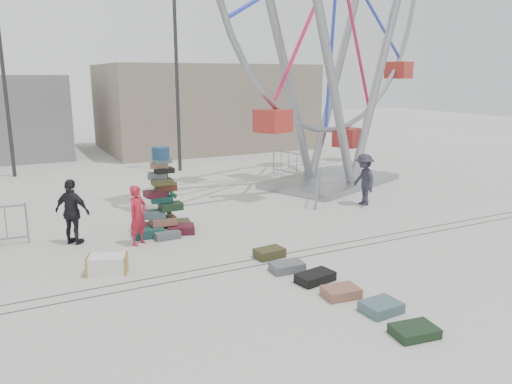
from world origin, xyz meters
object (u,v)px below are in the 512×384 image
barricade_wheel_back (289,164)px  pedestrian_green (164,198)px  suitcase_tower (162,210)px  pedestrian_grey (364,180)px  steamer_trunk (107,265)px  barricade_wheel_front (318,187)px  lamp_post_left (6,73)px  pedestrian_black (72,212)px  lamp_post_right (179,73)px  pedestrian_red (138,215)px

barricade_wheel_back → pedestrian_green: pedestrian_green is taller
suitcase_tower → barricade_wheel_back: (7.41, 5.53, -0.14)m
barricade_wheel_back → pedestrian_grey: bearing=-16.4°
steamer_trunk → barricade_wheel_front: barricade_wheel_front is taller
lamp_post_left → suitcase_tower: bearing=-72.8°
pedestrian_black → barricade_wheel_front: bearing=-130.4°
lamp_post_right → barricade_wheel_front: 9.22m
suitcase_tower → steamer_trunk: (-1.99, -2.29, -0.49)m
barricade_wheel_front → steamer_trunk: bearing=149.6°
lamp_post_right → pedestrian_grey: 10.30m
barricade_wheel_back → pedestrian_green: (-7.18, -4.96, 0.33)m
lamp_post_left → pedestrian_red: (2.54, -11.60, -3.68)m
barricade_wheel_back → pedestrian_green: 8.74m
suitcase_tower → barricade_wheel_front: size_ratio=1.24×
lamp_post_right → suitcase_tower: lamp_post_right is taller
barricade_wheel_front → pedestrian_grey: bearing=-91.2°
suitcase_tower → barricade_wheel_front: suitcase_tower is taller
lamp_post_right → pedestrian_red: lamp_post_right is taller
suitcase_tower → pedestrian_black: bearing=-176.8°
steamer_trunk → barricade_wheel_back: 12.24m
pedestrian_green → pedestrian_grey: size_ratio=0.98×
barricade_wheel_front → pedestrian_red: bearing=140.5°
lamp_post_left → pedestrian_grey: lamp_post_left is taller
pedestrian_black → suitcase_tower: bearing=-139.7°
steamer_trunk → lamp_post_right: bearing=82.6°
steamer_trunk → pedestrian_black: pedestrian_black is taller
lamp_post_right → barricade_wheel_front: lamp_post_right is taller
pedestrian_red → steamer_trunk: bearing=-158.8°
pedestrian_grey → suitcase_tower: bearing=-80.4°
suitcase_tower → pedestrian_red: (-0.86, -0.65, 0.11)m
barricade_wheel_back → pedestrian_green: bearing=-68.5°
barricade_wheel_front → pedestrian_black: 8.30m
lamp_post_left → steamer_trunk: lamp_post_left is taller
pedestrian_red → pedestrian_green: 1.63m
suitcase_tower → pedestrian_grey: bearing=6.9°
lamp_post_right → barricade_wheel_front: (2.28, -8.03, -3.93)m
barricade_wheel_front → barricade_wheel_back: 4.85m
pedestrian_red → pedestrian_green: pedestrian_green is taller
steamer_trunk → pedestrian_red: bearing=74.4°
lamp_post_left → suitcase_tower: 12.08m
steamer_trunk → pedestrian_grey: bearing=33.0°
pedestrian_green → pedestrian_black: pedestrian_black is taller
suitcase_tower → steamer_trunk: 3.08m
suitcase_tower → pedestrian_grey: 7.10m
pedestrian_green → suitcase_tower: bearing=-71.7°
lamp_post_right → steamer_trunk: (-5.59, -11.25, -4.28)m
lamp_post_right → pedestrian_black: bearing=-124.2°
lamp_post_right → barricade_wheel_back: lamp_post_right is taller
barricade_wheel_front → lamp_post_right: bearing=53.2°
suitcase_tower → barricade_wheel_front: bearing=16.2°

